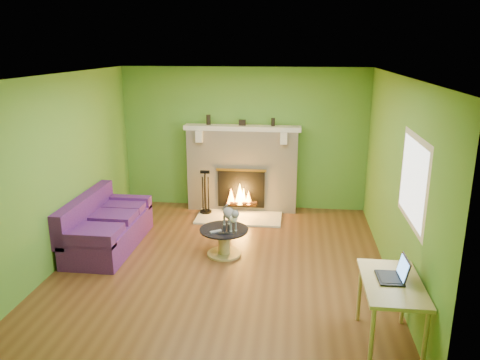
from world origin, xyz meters
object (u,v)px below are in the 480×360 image
object	(u,v)px
desk	(392,290)
sofa	(105,227)
cat	(230,217)
coffee_table	(224,240)

from	to	relation	value
desk	sofa	bearing A→B (deg)	152.00
sofa	cat	xyz separation A→B (m)	(1.91, -0.02, 0.27)
sofa	cat	size ratio (longest dim) A/B	3.12
sofa	desk	size ratio (longest dim) A/B	1.80
desk	cat	xyz separation A→B (m)	(-1.90, 2.00, -0.06)
coffee_table	sofa	bearing A→B (deg)	177.66
coffee_table	cat	world-z (taller)	cat
sofa	desk	distance (m)	4.33
sofa	desk	bearing A→B (deg)	-28.00
desk	cat	size ratio (longest dim) A/B	1.73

